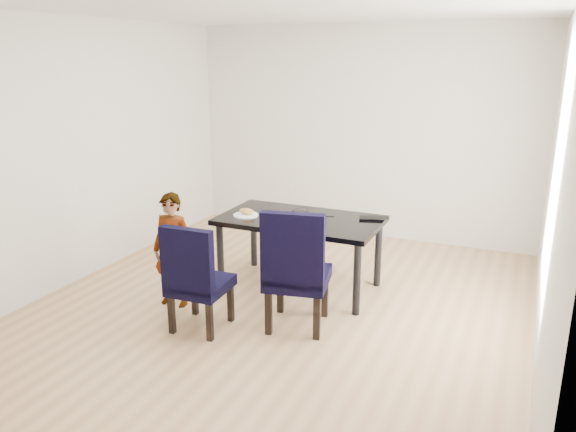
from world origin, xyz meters
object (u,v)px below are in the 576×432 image
at_px(child, 173,250).
at_px(laptop, 374,217).
at_px(chair_left, 200,276).
at_px(chair_right, 298,267).
at_px(dining_table, 300,253).
at_px(plate, 246,215).

height_order(child, laptop, child).
distance_m(chair_left, chair_right, 0.85).
xyz_separation_m(dining_table, chair_right, (0.31, -0.78, 0.18)).
bearing_deg(dining_table, chair_left, -111.32).
xyz_separation_m(chair_left, laptop, (1.13, 1.45, 0.27)).
bearing_deg(laptop, chair_left, 35.55).
bearing_deg(plate, chair_right, -36.70).
relative_size(chair_left, plate, 3.81).
bearing_deg(laptop, chair_right, 54.31).
relative_size(dining_table, chair_right, 1.45).
relative_size(chair_left, child, 0.89).
xyz_separation_m(chair_right, plate, (-0.84, 0.62, 0.21)).
height_order(dining_table, child, child).
bearing_deg(chair_right, dining_table, 100.06).
height_order(dining_table, chair_right, chair_right).
distance_m(dining_table, laptop, 0.83).
xyz_separation_m(dining_table, laptop, (0.68, 0.29, 0.39)).
xyz_separation_m(chair_right, child, (-1.25, -0.07, -0.00)).
bearing_deg(laptop, dining_table, 6.54).
relative_size(child, plate, 4.31).
distance_m(chair_left, child, 0.58).
bearing_deg(chair_left, plate, 91.88).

